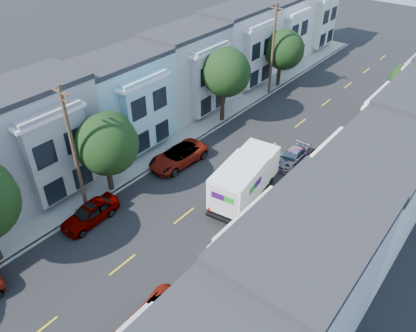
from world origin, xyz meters
TOP-DOWN VIEW (x-y plane):
  - ground at (0.00, 0.00)m, footprint 160.00×160.00m
  - road_slab at (0.00, 15.00)m, footprint 12.00×70.00m
  - curb_left at (-6.05, 15.00)m, footprint 0.30×70.00m
  - curb_right at (6.05, 15.00)m, footprint 0.30×70.00m
  - sidewalk_left at (-7.35, 15.00)m, footprint 2.60×70.00m
  - sidewalk_right at (7.35, 15.00)m, footprint 2.60×70.00m
  - centerline at (0.00, 15.00)m, footprint 0.12×70.00m
  - townhouse_row_left at (-11.15, 15.00)m, footprint 5.00×70.00m
  - townhouse_row_right at (11.15, 15.00)m, footprint 5.00×70.00m
  - tree_c at (-6.30, 4.69)m, footprint 4.70×4.70m
  - tree_d at (-6.30, 19.37)m, footprint 4.70×4.70m
  - tree_e at (-6.30, 30.50)m, footprint 4.52×4.52m
  - tree_far_r at (6.89, 31.25)m, footprint 3.10×3.10m
  - utility_pole_near at (-6.30, 2.00)m, footprint 1.60×0.26m
  - utility_pole_far at (-6.30, 28.00)m, footprint 1.60×0.26m
  - fedex_truck at (2.20, 10.57)m, footprint 2.72×7.07m
  - lead_sedan at (2.76, 17.14)m, footprint 1.73×4.08m
  - parked_left_c at (-4.90, 1.37)m, footprint 1.97×4.78m
  - parked_left_d at (-4.90, 10.81)m, footprint 2.94×5.72m
  - parked_right_b at (4.90, -2.34)m, footprint 2.78×5.48m
  - parked_right_c at (4.90, 17.53)m, footprint 1.48×4.11m
  - parked_right_d at (4.90, 29.54)m, footprint 1.50×3.87m

SIDE VIEW (x-z plane):
  - ground at x=0.00m, z-range 0.00..0.00m
  - centerline at x=0.00m, z-range -0.01..0.01m
  - townhouse_row_left at x=-11.15m, z-range -4.25..4.25m
  - townhouse_row_right at x=11.15m, z-range -4.25..4.25m
  - road_slab at x=0.00m, z-range 0.00..0.02m
  - curb_left at x=-6.05m, z-range 0.00..0.15m
  - curb_right at x=6.05m, z-range 0.00..0.15m
  - sidewalk_left at x=-7.35m, z-range 0.00..0.15m
  - sidewalk_right at x=7.35m, z-range 0.00..0.15m
  - lead_sedan at x=2.76m, z-range 0.00..1.22m
  - parked_right_d at x=4.90m, z-range 0.00..1.25m
  - parked_right_c at x=4.90m, z-range 0.00..1.37m
  - parked_right_b at x=4.90m, z-range 0.00..1.48m
  - parked_left_c at x=-4.90m, z-range 0.00..1.53m
  - parked_left_d at x=-4.90m, z-range 0.00..1.54m
  - fedex_truck at x=2.20m, z-range 0.20..3.59m
  - tree_far_r at x=6.89m, z-range 1.26..6.97m
  - tree_c at x=-6.30m, z-range 1.06..7.90m
  - tree_e at x=-6.30m, z-range 1.12..7.91m
  - utility_pole_near at x=-6.30m, z-range 0.15..10.15m
  - utility_pole_far at x=-6.30m, z-range 0.15..10.15m
  - tree_d at x=-6.30m, z-range 1.48..9.18m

